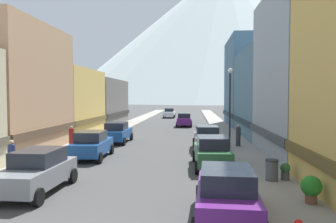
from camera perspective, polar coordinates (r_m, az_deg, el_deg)
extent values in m
cube|color=gray|center=(43.02, -7.78, -2.62)|extent=(2.50, 100.00, 0.15)
cube|color=gray|center=(42.22, 9.07, -2.73)|extent=(2.50, 100.00, 0.15)
cube|color=tan|center=(26.53, -26.47, 3.54)|extent=(6.66, 10.00, 9.13)
cube|color=brown|center=(26.64, -26.33, -2.85)|extent=(6.96, 10.00, 0.50)
cube|color=#D8B259|center=(36.15, -19.76, 1.48)|extent=(9.01, 10.18, 6.76)
cube|color=brown|center=(36.23, -19.71, -1.33)|extent=(9.31, 10.18, 0.50)
cube|color=#66605B|center=(47.33, -12.57, 1.55)|extent=(6.99, 13.50, 6.30)
cube|color=#2D2B29|center=(47.38, -12.55, -0.32)|extent=(7.29, 13.50, 0.50)
cube|color=slate|center=(34.35, 19.29, 2.93)|extent=(8.19, 12.12, 8.56)
cube|color=#22333F|center=(34.44, 19.22, -1.53)|extent=(8.49, 12.12, 0.50)
cube|color=slate|center=(46.53, 16.00, 4.81)|extent=(9.26, 11.70, 11.70)
cube|color=#22333F|center=(46.56, 15.94, -0.42)|extent=(9.56, 11.70, 0.50)
cube|color=slate|center=(15.13, -21.69, -10.11)|extent=(1.95, 4.44, 0.80)
cube|color=#1E232D|center=(15.21, -21.30, -7.28)|extent=(1.65, 2.24, 0.64)
cylinder|color=black|center=(13.40, -21.40, -13.54)|extent=(0.24, 0.69, 0.68)
cylinder|color=black|center=(16.31, -16.03, -10.54)|extent=(0.24, 0.69, 0.68)
cylinder|color=black|center=(17.06, -21.87, -10.04)|extent=(0.24, 0.69, 0.68)
cube|color=#19478C|center=(22.21, -12.90, -5.93)|extent=(1.97, 4.45, 0.80)
cube|color=#1E232D|center=(21.87, -13.09, -4.16)|extent=(1.67, 2.25, 0.64)
cylinder|color=black|center=(24.09, -13.96, -6.23)|extent=(0.24, 0.69, 0.68)
cylinder|color=black|center=(23.63, -9.65, -6.36)|extent=(0.24, 0.69, 0.68)
cylinder|color=black|center=(20.99, -16.54, -7.59)|extent=(0.24, 0.69, 0.68)
cylinder|color=black|center=(20.47, -11.62, -7.79)|extent=(0.24, 0.69, 0.68)
cube|color=#19478C|center=(29.10, -8.70, -3.86)|extent=(1.86, 4.41, 0.80)
cube|color=#1E232D|center=(28.79, -8.83, -2.49)|extent=(1.61, 2.21, 0.64)
cylinder|color=black|center=(30.96, -9.66, -4.22)|extent=(0.22, 0.68, 0.68)
cylinder|color=black|center=(30.56, -6.31, -4.28)|extent=(0.22, 0.68, 0.68)
cylinder|color=black|center=(27.80, -11.33, -5.02)|extent=(0.22, 0.68, 0.68)
cylinder|color=black|center=(27.36, -7.60, -5.11)|extent=(0.22, 0.68, 0.68)
cube|color=#591E72|center=(11.21, 9.97, -14.50)|extent=(2.05, 4.48, 0.80)
cube|color=#1E232D|center=(10.78, 10.07, -11.23)|extent=(1.71, 2.28, 0.64)
cylinder|color=black|center=(12.90, 5.37, -14.02)|extent=(0.25, 0.69, 0.68)
cylinder|color=black|center=(12.98, 13.76, -13.98)|extent=(0.25, 0.69, 0.68)
cube|color=#265933|center=(19.07, 7.54, -7.31)|extent=(2.01, 4.47, 0.80)
cube|color=#1E232D|center=(18.71, 7.63, -5.27)|extent=(1.68, 2.26, 0.64)
cylinder|color=black|center=(20.70, 4.54, -7.63)|extent=(0.25, 0.69, 0.68)
cylinder|color=black|center=(20.86, 9.64, -7.58)|extent=(0.25, 0.69, 0.68)
cylinder|color=black|center=(17.46, 5.01, -9.56)|extent=(0.25, 0.69, 0.68)
cylinder|color=black|center=(17.65, 11.07, -9.47)|extent=(0.25, 0.69, 0.68)
cube|color=slate|center=(25.07, 6.75, -4.90)|extent=(1.97, 4.45, 0.80)
cube|color=#1E232D|center=(25.23, 6.72, -3.20)|extent=(1.66, 2.25, 0.64)
cylinder|color=black|center=(23.59, 9.28, -6.38)|extent=(0.24, 0.69, 0.68)
cylinder|color=black|center=(23.45, 4.78, -6.41)|extent=(0.24, 0.69, 0.68)
cylinder|color=black|center=(26.83, 8.46, -5.27)|extent=(0.24, 0.69, 0.68)
cylinder|color=black|center=(26.71, 4.51, -5.29)|extent=(0.24, 0.69, 0.68)
cube|color=silver|center=(61.29, 0.23, -0.39)|extent=(1.84, 4.40, 0.80)
cube|color=#1E232D|center=(61.51, 0.25, 0.29)|extent=(1.60, 2.20, 0.64)
cylinder|color=black|center=(59.62, 1.00, -0.87)|extent=(0.22, 0.68, 0.68)
cylinder|color=black|center=(59.75, -0.76, -0.86)|extent=(0.22, 0.68, 0.68)
cylinder|color=black|center=(62.90, 1.18, -0.68)|extent=(0.22, 0.68, 0.68)
cylinder|color=black|center=(63.03, -0.50, -0.67)|extent=(0.22, 0.68, 0.68)
cube|color=#591E72|center=(44.10, 2.82, -1.60)|extent=(1.84, 4.40, 0.80)
cube|color=#1E232D|center=(43.81, 2.81, -0.69)|extent=(1.60, 2.20, 0.64)
cylinder|color=black|center=(45.81, 1.72, -1.94)|extent=(0.22, 0.68, 0.68)
cylinder|color=black|center=(45.77, 4.02, -1.95)|extent=(0.22, 0.68, 0.68)
cylinder|color=black|center=(42.53, 1.52, -2.30)|extent=(0.22, 0.68, 0.68)
cylinder|color=black|center=(42.48, 4.00, -2.31)|extent=(0.22, 0.68, 0.68)
cylinder|color=#4C5156|center=(16.20, 17.40, -9.71)|extent=(0.56, 0.56, 0.90)
cylinder|color=#2D2D33|center=(16.11, 17.43, -8.00)|extent=(0.59, 0.59, 0.08)
cylinder|color=#4C4C51|center=(16.58, 19.48, -10.38)|extent=(0.37, 0.37, 0.38)
sphere|color=#316431|center=(16.50, 19.50, -9.12)|extent=(0.45, 0.45, 0.45)
cylinder|color=brown|center=(13.46, 23.35, -13.60)|extent=(0.41, 0.41, 0.34)
sphere|color=#288124|center=(13.34, 23.39, -11.67)|extent=(0.75, 0.75, 0.75)
cylinder|color=navy|center=(18.35, -25.26, -7.46)|extent=(0.36, 0.36, 1.48)
sphere|color=tan|center=(18.22, -25.32, -4.80)|extent=(0.23, 0.23, 0.23)
cylinder|color=#333338|center=(26.40, 11.98, -4.25)|extent=(0.36, 0.36, 1.46)
sphere|color=tan|center=(26.31, 12.00, -2.43)|extent=(0.23, 0.23, 0.23)
cylinder|color=maroon|center=(25.66, -16.26, -4.50)|extent=(0.36, 0.36, 1.46)
sphere|color=tan|center=(25.57, -16.28, -2.62)|extent=(0.23, 0.23, 0.23)
cylinder|color=black|center=(24.03, 10.57, -0.08)|extent=(0.12, 0.12, 5.50)
sphere|color=white|center=(24.07, 10.63, 6.90)|extent=(0.36, 0.36, 0.36)
cone|color=silver|center=(272.65, 9.88, 13.12)|extent=(253.00, 253.00, 107.11)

